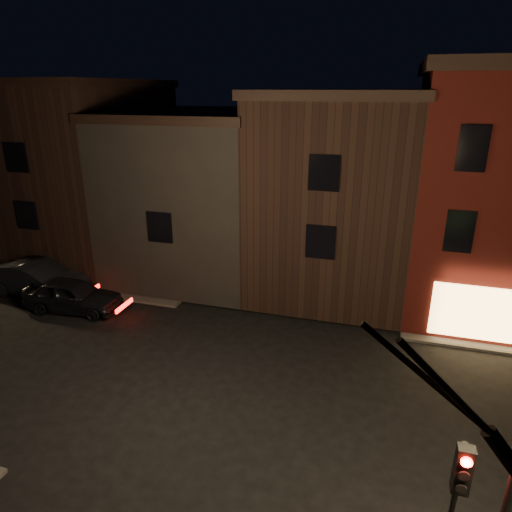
% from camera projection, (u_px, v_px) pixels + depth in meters
% --- Properties ---
extents(ground, '(120.00, 120.00, 0.00)m').
position_uv_depth(ground, '(245.00, 393.00, 15.27)').
color(ground, black).
rests_on(ground, ground).
extents(sidewalk_far_left, '(30.00, 30.00, 0.12)m').
position_uv_depth(sidewalk_far_left, '(93.00, 208.00, 38.59)').
color(sidewalk_far_left, '#2D2B28').
rests_on(sidewalk_far_left, ground).
extents(corner_building, '(6.50, 8.50, 10.50)m').
position_uv_depth(corner_building, '(486.00, 191.00, 19.76)').
color(corner_building, '#4D110D').
rests_on(corner_building, ground).
extents(row_building_a, '(7.30, 10.30, 9.40)m').
position_uv_depth(row_building_a, '(338.00, 190.00, 22.62)').
color(row_building_a, black).
rests_on(row_building_a, ground).
extents(row_building_b, '(7.80, 10.30, 8.40)m').
position_uv_depth(row_building_b, '(203.00, 191.00, 24.74)').
color(row_building_b, black).
rests_on(row_building_b, ground).
extents(row_building_c, '(7.30, 10.30, 9.90)m').
position_uv_depth(row_building_c, '(87.00, 170.00, 26.43)').
color(row_building_c, black).
rests_on(row_building_c, ground).
extents(traffic_signal, '(0.58, 0.38, 4.05)m').
position_uv_depth(traffic_signal, '(454.00, 508.00, 7.84)').
color(traffic_signal, black).
rests_on(traffic_signal, sidewalk_near_right).
extents(parked_car_a, '(4.54, 2.10, 1.51)m').
position_uv_depth(parked_car_a, '(73.00, 295.00, 20.68)').
color(parked_car_a, black).
rests_on(parked_car_a, ground).
extents(parked_car_b, '(5.19, 2.02, 1.69)m').
position_uv_depth(parked_car_b, '(38.00, 279.00, 22.17)').
color(parked_car_b, black).
rests_on(parked_car_b, ground).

